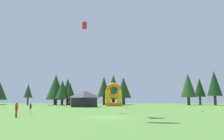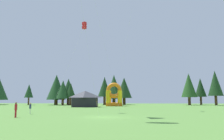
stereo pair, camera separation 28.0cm
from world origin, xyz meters
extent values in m
plane|color=#548438|center=(0.00, 0.00, 0.00)|extent=(120.00, 120.00, 0.00)
cylinder|color=silver|center=(-2.92, 0.66, 12.13)|extent=(4.15, 0.41, 24.26)
cylinder|color=silver|center=(-0.29, 5.62, 8.62)|extent=(3.84, 2.73, 17.24)
cylinder|color=silver|center=(2.51, 17.32, 11.99)|extent=(4.36, 1.28, 23.98)
cube|color=red|center=(-4.54, 10.54, 14.33)|extent=(0.81, 0.81, 0.54)
cube|color=red|center=(-4.54, 10.54, 14.98)|extent=(0.81, 0.81, 0.54)
cylinder|color=silver|center=(-6.58, 8.09, 7.33)|extent=(4.09, 4.92, 14.66)
cylinder|color=silver|center=(-10.91, 4.31, 0.39)|extent=(0.15, 0.15, 0.77)
cylinder|color=silver|center=(-10.98, 4.45, 0.39)|extent=(0.15, 0.15, 0.77)
cylinder|color=navy|center=(-10.94, 4.38, 1.08)|extent=(0.36, 0.36, 0.61)
sphere|color=#9E704C|center=(-10.94, 4.38, 1.49)|extent=(0.21, 0.21, 0.21)
cylinder|color=#B21E26|center=(-10.47, -0.88, 0.43)|extent=(0.13, 0.13, 0.86)
cylinder|color=#B21E26|center=(-10.48, -1.05, 0.43)|extent=(0.13, 0.13, 0.86)
cylinder|color=#B21E26|center=(-10.48, -0.96, 1.21)|extent=(0.32, 0.32, 0.68)
sphere|color=brown|center=(-10.48, -0.96, 1.67)|extent=(0.23, 0.23, 0.23)
cube|color=orange|center=(-0.32, 35.45, 0.43)|extent=(4.31, 4.91, 0.85)
cylinder|color=yellow|center=(-1.87, 33.59, 2.51)|extent=(1.21, 1.21, 3.31)
cylinder|color=yellow|center=(1.23, 33.59, 2.51)|extent=(1.21, 1.21, 3.31)
cylinder|color=yellow|center=(-1.87, 37.30, 2.51)|extent=(1.21, 1.21, 3.31)
cylinder|color=yellow|center=(1.23, 37.30, 2.51)|extent=(1.21, 1.21, 3.31)
torus|color=orange|center=(-0.32, 33.59, 4.17)|extent=(4.07, 0.97, 4.07)
cube|color=black|center=(-7.15, 28.17, 1.13)|extent=(5.83, 3.82, 2.27)
pyramid|color=#3F3F47|center=(-7.15, 28.17, 3.09)|extent=(5.83, 3.82, 1.64)
cylinder|color=#4C331E|center=(-26.64, 41.36, 1.11)|extent=(0.48, 0.48, 2.23)
cone|color=#1E4221|center=(-26.64, 41.36, 4.27)|extent=(2.66, 2.66, 4.09)
cylinder|color=#4C331E|center=(-18.47, 42.35, 0.81)|extent=(1.05, 1.05, 1.61)
cone|color=#1E4221|center=(-18.47, 42.35, 5.45)|extent=(5.81, 5.81, 7.67)
cylinder|color=#4C331E|center=(-15.84, 40.26, 0.96)|extent=(0.71, 0.71, 1.92)
cone|color=#1E4221|center=(-15.84, 40.26, 4.67)|extent=(3.94, 3.94, 5.50)
cylinder|color=#4C331E|center=(-14.90, 43.11, 1.16)|extent=(0.77, 0.77, 2.33)
cone|color=#1E4221|center=(-14.90, 43.11, 5.22)|extent=(4.26, 4.26, 5.77)
cylinder|color=#4C331E|center=(-13.59, 40.50, 1.22)|extent=(0.54, 0.54, 2.45)
cone|color=#193819|center=(-13.59, 40.50, 4.55)|extent=(2.97, 2.97, 4.21)
cylinder|color=#4C331E|center=(-3.76, 44.88, 1.26)|extent=(0.75, 0.75, 2.52)
cone|color=#193819|center=(-3.76, 44.88, 5.62)|extent=(4.15, 4.15, 6.19)
cylinder|color=#4C331E|center=(-0.81, 45.91, 0.92)|extent=(0.96, 0.96, 1.83)
cone|color=#1E4221|center=(-0.81, 45.91, 5.68)|extent=(5.32, 5.32, 7.69)
cylinder|color=#4C331E|center=(2.44, 45.81, 1.05)|extent=(0.89, 0.89, 2.09)
cone|color=#193819|center=(2.44, 45.81, 5.36)|extent=(4.93, 4.93, 6.53)
cylinder|color=#4C331E|center=(22.14, 43.36, 1.17)|extent=(0.84, 0.84, 2.35)
cone|color=#234C1E|center=(22.14, 43.36, 6.00)|extent=(4.65, 4.65, 7.30)
cylinder|color=#4C331E|center=(26.40, 45.78, 1.24)|extent=(0.64, 0.64, 2.48)
cone|color=#193819|center=(26.40, 45.78, 5.41)|extent=(3.53, 3.53, 5.85)
cylinder|color=#4C331E|center=(29.35, 41.62, 1.37)|extent=(0.77, 0.77, 2.74)
cone|color=#193819|center=(29.35, 41.62, 6.48)|extent=(4.26, 4.26, 7.47)
camera|label=1|loc=(1.78, -27.54, 2.37)|focal=36.76mm
camera|label=2|loc=(2.06, -27.53, 2.37)|focal=36.76mm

